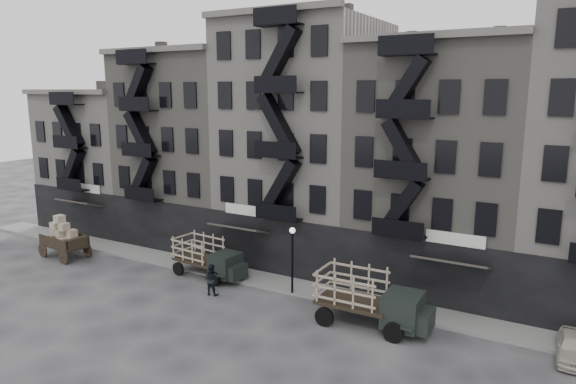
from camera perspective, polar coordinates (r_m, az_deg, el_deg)
The scene contains 13 objects.
ground at distance 31.61m, azimuth -6.75°, elevation -11.82°, with size 140.00×140.00×0.00m, color #38383A.
sidewalk at distance 34.43m, azimuth -3.00°, elevation -9.63°, with size 55.00×2.50×0.15m, color slate.
building_west at distance 50.39m, azimuth -18.70°, elevation 3.44°, with size 10.00×11.35×13.20m.
building_midwest at distance 43.27m, azimuth -9.94°, elevation 4.67°, with size 10.00×11.35×16.20m.
building_center at distance 37.61m, azimuth 1.89°, elevation 5.39°, with size 10.00×11.35×18.20m.
building_mideast at distance 34.26m, azimuth 16.85°, elevation 2.65°, with size 10.00×11.35×16.20m.
lamp_post at distance 31.14m, azimuth 0.48°, elevation -6.63°, with size 0.36×0.36×4.28m.
horse at distance 46.04m, azimuth -24.03°, elevation -4.26°, with size 0.86×1.90×1.60m, color silver.
wagon at distance 41.88m, azimuth -23.77°, elevation -4.24°, with size 4.00×2.42×3.23m.
stake_truck_west at distance 34.99m, azimuth -8.88°, elevation -6.92°, with size 5.44×2.61×2.65m.
stake_truck_east at distance 27.88m, azimuth 9.11°, elevation -11.29°, with size 6.08×2.61×3.03m.
car_east at distance 28.25m, azimuth 29.17°, elevation -14.81°, with size 1.45×3.61×1.23m, color beige.
pedestrian_mid at distance 32.14m, azimuth -8.54°, elevation -9.59°, with size 0.95×0.74×1.95m, color black.
Camera 1 is at (17.47, -23.26, 12.37)m, focal length 32.00 mm.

